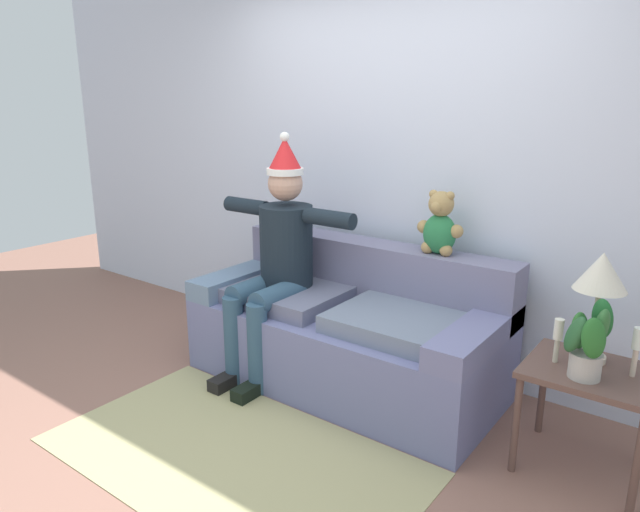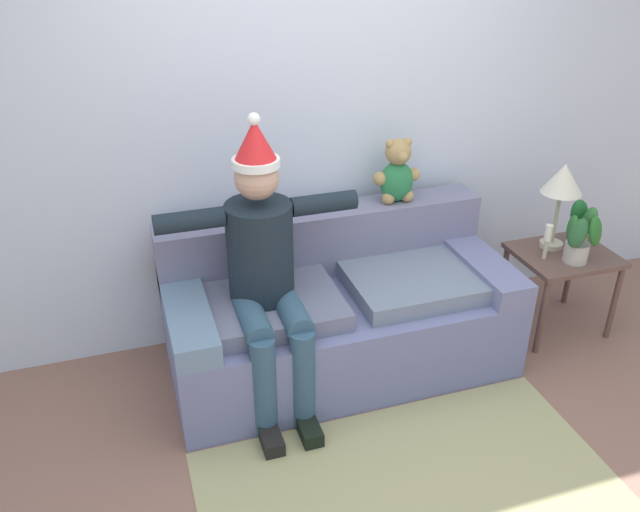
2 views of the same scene
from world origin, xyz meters
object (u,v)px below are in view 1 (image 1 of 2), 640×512
(side_table, at_px, (590,385))
(potted_plant, at_px, (589,341))
(person_seated, at_px, (277,255))
(teddy_bear, at_px, (440,226))
(table_lamp, at_px, (601,277))
(couch, at_px, (349,330))
(candle_short, at_px, (637,345))
(candle_tall, at_px, (558,335))

(side_table, xyz_separation_m, potted_plant, (-0.01, -0.11, 0.26))
(person_seated, xyz_separation_m, potted_plant, (1.86, -0.04, -0.08))
(teddy_bear, distance_m, table_lamp, 0.98)
(couch, distance_m, table_lamp, 1.52)
(couch, xyz_separation_m, potted_plant, (1.41, -0.20, 0.37))
(side_table, bearing_deg, potted_plant, -95.40)
(teddy_bear, distance_m, candle_short, 1.23)
(side_table, relative_size, candle_short, 2.45)
(teddy_bear, relative_size, candle_tall, 1.75)
(person_seated, distance_m, table_lamp, 1.85)
(candle_short, bearing_deg, side_table, -166.07)
(person_seated, xyz_separation_m, candle_short, (2.03, 0.11, -0.11))
(teddy_bear, distance_m, candle_tall, 0.97)
(teddy_bear, bearing_deg, couch, -148.75)
(table_lamp, distance_m, potted_plant, 0.32)
(potted_plant, xyz_separation_m, candle_tall, (-0.15, 0.09, -0.04))
(table_lamp, relative_size, candle_short, 2.29)
(side_table, distance_m, table_lamp, 0.51)
(table_lamp, bearing_deg, person_seated, -174.79)
(potted_plant, bearing_deg, candle_short, 41.36)
(potted_plant, bearing_deg, side_table, 84.60)
(teddy_bear, bearing_deg, side_table, -20.65)
(candle_short, bearing_deg, candle_tall, -169.46)
(teddy_bear, distance_m, side_table, 1.19)
(teddy_bear, height_order, candle_tall, teddy_bear)
(person_seated, bearing_deg, couch, 20.02)
(table_lamp, bearing_deg, couch, -179.80)
(teddy_bear, bearing_deg, candle_tall, -25.47)
(person_seated, xyz_separation_m, table_lamp, (1.84, 0.17, 0.16))
(teddy_bear, distance_m, potted_plant, 1.12)
(potted_plant, bearing_deg, couch, 171.80)
(couch, relative_size, table_lamp, 3.56)
(potted_plant, relative_size, candle_short, 1.56)
(side_table, bearing_deg, teddy_bear, 159.35)
(candle_tall, bearing_deg, potted_plant, -31.18)
(side_table, bearing_deg, candle_short, 13.93)
(couch, xyz_separation_m, side_table, (1.42, -0.09, 0.11))
(couch, bearing_deg, potted_plant, -8.20)
(side_table, height_order, candle_short, candle_short)
(candle_tall, bearing_deg, side_table, 7.07)
(person_seated, relative_size, potted_plant, 4.23)
(table_lamp, distance_m, candle_short, 0.34)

